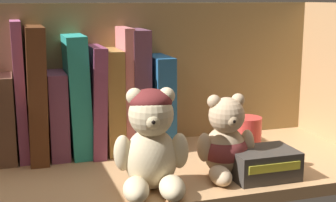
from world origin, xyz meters
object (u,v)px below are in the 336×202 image
book_5 (20,91)px  teddy_bear_smaller (226,145)px  pillar_candle (247,135)px  book_9 (94,99)px  book_8 (76,95)px  teddy_bear_larger (151,143)px  book_7 (56,113)px  small_product_box (263,164)px  book_4 (4,117)px  book_6 (36,92)px  book_11 (124,89)px  book_12 (139,89)px  book_13 (157,101)px  book_10 (110,100)px

book_5 → teddy_bear_smaller: size_ratio=1.83×
book_5 → pillar_candle: 41.58cm
book_9 → book_5: bearing=180.0°
book_8 → teddy_bear_larger: 23.52cm
book_7 → small_product_box: book_7 is taller
book_4 → book_6: size_ratio=0.65×
book_11 → teddy_bear_larger: (-1.06, -21.87, -4.14)cm
book_4 → small_product_box: book_4 is taller
small_product_box → teddy_bear_smaller: bearing=155.4°
book_7 → pillar_candle: size_ratio=2.33×
book_4 → teddy_bear_smaller: 38.99cm
book_9 → book_8: bearing=180.0°
book_8 → book_9: book_8 is taller
book_4 → teddy_bear_larger: (20.55, -21.87, -0.30)cm
book_7 → book_12: size_ratio=0.68×
book_6 → teddy_bear_larger: book_6 is taller
book_5 → book_8: 9.87cm
small_product_box → book_8: bearing=139.5°
book_13 → book_11: bearing=180.0°
book_4 → book_12: bearing=0.0°
book_8 → teddy_bear_smaller: size_ratio=1.63×
book_8 → pillar_candle: bearing=-17.6°
book_4 → book_11: book_11 is taller
book_7 → book_8: book_8 is taller
book_9 → book_10: (3.00, 0.00, -0.36)cm
book_5 → book_7: 7.59cm
teddy_bear_smaller → book_12: bearing=114.6°
book_11 → book_10: bearing=180.0°
book_8 → book_11: book_11 is taller
book_9 → pillar_candle: (26.49, -9.46, -6.57)cm
book_5 → book_13: 25.34cm
book_5 → book_7: size_ratio=1.59×
book_12 → book_13: (3.63, 0.00, -2.47)cm
book_6 → book_13: book_6 is taller
book_10 → teddy_bear_larger: (1.64, -21.87, -2.20)cm
pillar_candle → book_8: bearing=162.4°
teddy_bear_smaller → book_13: bearing=105.4°
book_8 → pillar_candle: (29.72, -9.46, -7.56)cm
book_7 → book_9: book_9 is taller
small_product_box → pillar_candle: bearing=74.2°
book_8 → book_10: bearing=0.0°
book_4 → teddy_bear_larger: 30.02cm
book_4 → small_product_box: size_ratio=1.48×
book_11 → book_6: bearing=180.0°
book_4 → small_product_box: bearing=-29.9°
book_8 → book_12: (11.69, 0.00, 0.39)cm
book_4 → book_5: (2.90, 0.00, 4.57)cm
book_11 → teddy_bear_smaller: 23.94cm
teddy_bear_larger → small_product_box: teddy_bear_larger is taller
book_6 → book_11: size_ratio=1.02×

